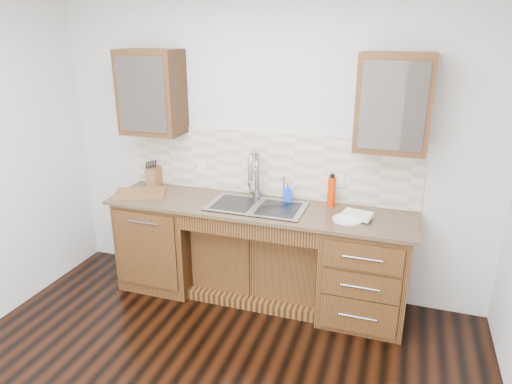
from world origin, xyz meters
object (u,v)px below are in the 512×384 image
(soap_bottle, at_px, (288,193))
(cutting_board, at_px, (140,193))
(plate, at_px, (347,219))
(water_bottle, at_px, (332,192))
(knife_block, at_px, (154,176))

(soap_bottle, relative_size, cutting_board, 0.36)
(soap_bottle, xyz_separation_m, plate, (0.56, -0.25, -0.07))
(water_bottle, relative_size, cutting_board, 0.57)
(water_bottle, bearing_deg, plate, -56.55)
(water_bottle, distance_m, plate, 0.35)
(plate, relative_size, cutting_board, 0.53)
(soap_bottle, bearing_deg, cutting_board, 176.50)
(soap_bottle, xyz_separation_m, cutting_board, (-1.36, -0.23, -0.07))
(water_bottle, height_order, cutting_board, water_bottle)
(water_bottle, bearing_deg, cutting_board, -171.72)
(cutting_board, bearing_deg, soap_bottle, 9.70)
(soap_bottle, height_order, plate, soap_bottle)
(water_bottle, distance_m, knife_block, 1.74)
(water_bottle, bearing_deg, knife_block, 179.49)
(water_bottle, bearing_deg, soap_bottle, -176.82)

